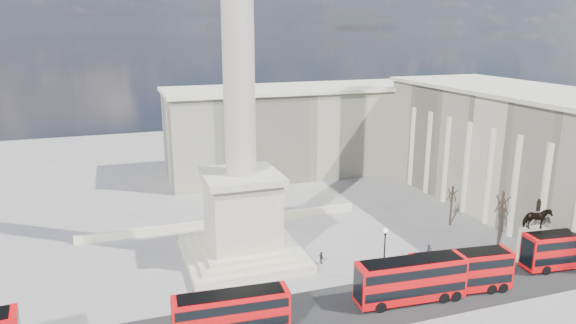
# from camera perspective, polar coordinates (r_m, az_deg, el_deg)

# --- Properties ---
(ground) EXTENTS (180.00, 180.00, 0.00)m
(ground) POSITION_cam_1_polar(r_m,az_deg,el_deg) (60.17, -3.83, -12.43)
(ground) COLOR gray
(ground) RESTS_ON ground
(asphalt_road) EXTENTS (120.00, 9.00, 0.01)m
(asphalt_road) POSITION_cam_1_polar(r_m,az_deg,el_deg) (53.33, 4.53, -16.26)
(asphalt_road) COLOR #272727
(asphalt_road) RESTS_ON ground
(nelsons_column) EXTENTS (14.00, 14.00, 49.85)m
(nelsons_column) POSITION_cam_1_polar(r_m,az_deg,el_deg) (60.20, -5.28, 0.71)
(nelsons_column) COLOR beige
(nelsons_column) RESTS_ON ground
(balustrade_wall) EXTENTS (40.00, 0.60, 1.10)m
(balustrade_wall) POSITION_cam_1_polar(r_m,az_deg,el_deg) (74.20, -7.09, -6.65)
(balustrade_wall) COLOR beige
(balustrade_wall) RESTS_ON ground
(building_east) EXTENTS (19.00, 46.00, 18.60)m
(building_east) POSITION_cam_1_polar(r_m,az_deg,el_deg) (87.07, 24.02, 1.41)
(building_east) COLOR #BFBA9C
(building_east) RESTS_ON ground
(building_northeast) EXTENTS (51.00, 17.00, 16.60)m
(building_northeast) POSITION_cam_1_polar(r_m,az_deg,el_deg) (99.62, 1.19, 3.63)
(building_northeast) COLOR #BFBA9C
(building_northeast) RESTS_ON ground
(red_bus_a) EXTENTS (10.70, 3.11, 4.29)m
(red_bus_a) POSITION_cam_1_polar(r_m,az_deg,el_deg) (48.85, -6.22, -16.38)
(red_bus_a) COLOR red
(red_bus_a) RESTS_ON ground
(red_bus_b) EXTENTS (11.70, 3.44, 4.68)m
(red_bus_b) POSITION_cam_1_polar(r_m,az_deg,el_deg) (55.24, 13.54, -12.59)
(red_bus_b) COLOR red
(red_bus_b) RESTS_ON ground
(red_bus_c) EXTENTS (11.37, 3.77, 4.52)m
(red_bus_c) POSITION_cam_1_polar(r_m,az_deg,el_deg) (58.51, 18.67, -11.46)
(red_bus_c) COLOR red
(red_bus_c) RESTS_ON ground
(red_bus_d) EXTENTS (11.23, 3.65, 4.47)m
(red_bus_d) POSITION_cam_1_polar(r_m,az_deg,el_deg) (69.19, 28.71, -8.45)
(red_bus_d) COLOR red
(red_bus_d) RESTS_ON ground
(victorian_lamp) EXTENTS (0.55, 0.55, 6.36)m
(victorian_lamp) POSITION_cam_1_polar(r_m,az_deg,el_deg) (57.93, 10.67, -9.67)
(victorian_lamp) COLOR black
(victorian_lamp) RESTS_ON ground
(equestrian_statue) EXTENTS (3.83, 2.87, 8.03)m
(equestrian_statue) POSITION_cam_1_polar(r_m,az_deg,el_deg) (68.73, 25.67, -7.83)
(equestrian_statue) COLOR beige
(equestrian_statue) RESTS_ON ground
(bare_tree_near) EXTENTS (1.84, 1.84, 8.03)m
(bare_tree_near) POSITION_cam_1_polar(r_m,az_deg,el_deg) (69.75, 22.73, -4.08)
(bare_tree_near) COLOR #332319
(bare_tree_near) RESTS_ON ground
(bare_tree_mid) EXTENTS (1.62, 1.62, 6.13)m
(bare_tree_mid) POSITION_cam_1_polar(r_m,az_deg,el_deg) (76.10, 17.79, -3.30)
(bare_tree_mid) COLOR #332319
(bare_tree_mid) RESTS_ON ground
(bare_tree_far) EXTENTS (1.89, 1.89, 7.70)m
(bare_tree_far) POSITION_cam_1_polar(r_m,az_deg,el_deg) (84.50, 23.52, -1.19)
(bare_tree_far) COLOR #332319
(bare_tree_far) RESTS_ON ground
(pedestrian_walking) EXTENTS (0.74, 0.52, 1.92)m
(pedestrian_walking) POSITION_cam_1_polar(r_m,az_deg,el_deg) (65.65, 15.38, -9.62)
(pedestrian_walking) COLOR black
(pedestrian_walking) RESTS_ON ground
(pedestrian_standing) EXTENTS (1.00, 0.84, 1.86)m
(pedestrian_standing) POSITION_cam_1_polar(r_m,az_deg,el_deg) (69.70, 24.68, -9.05)
(pedestrian_standing) COLOR black
(pedestrian_standing) RESTS_ON ground
(pedestrian_crossing) EXTENTS (0.54, 0.94, 1.52)m
(pedestrian_crossing) POSITION_cam_1_polar(r_m,az_deg,el_deg) (62.52, 3.71, -10.57)
(pedestrian_crossing) COLOR black
(pedestrian_crossing) RESTS_ON ground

